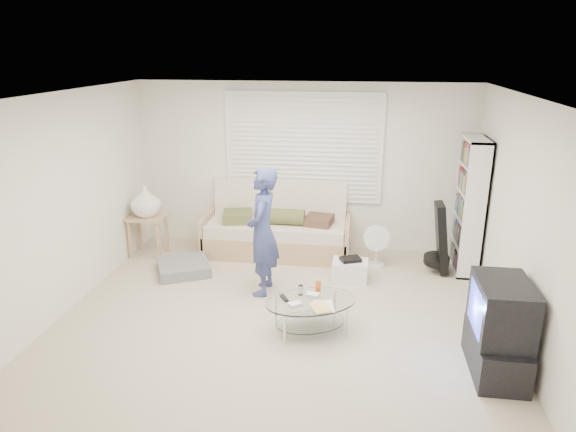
% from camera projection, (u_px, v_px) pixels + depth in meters
% --- Properties ---
extents(ground, '(5.00, 5.00, 0.00)m').
position_uv_depth(ground, '(280.00, 315.00, 5.97)').
color(ground, tan).
rests_on(ground, ground).
extents(room_shell, '(5.02, 4.52, 2.51)m').
position_uv_depth(room_shell, '(286.00, 169.00, 5.91)').
color(room_shell, silver).
rests_on(room_shell, ground).
extents(window_blinds, '(2.32, 0.08, 1.62)m').
position_uv_depth(window_blinds, '(303.00, 148.00, 7.55)').
color(window_blinds, silver).
rests_on(window_blinds, ground).
extents(futon_sofa, '(2.16, 0.87, 1.06)m').
position_uv_depth(futon_sofa, '(277.00, 231.00, 7.67)').
color(futon_sofa, tan).
rests_on(futon_sofa, ground).
extents(grey_floor_pillow, '(0.90, 0.90, 0.15)m').
position_uv_depth(grey_floor_pillow, '(184.00, 267.00, 7.07)').
color(grey_floor_pillow, slate).
rests_on(grey_floor_pillow, ground).
extents(side_table, '(0.54, 0.43, 1.07)m').
position_uv_depth(side_table, '(146.00, 204.00, 7.45)').
color(side_table, tan).
rests_on(side_table, ground).
extents(bookshelf, '(0.29, 0.78, 1.85)m').
position_uv_depth(bookshelf, '(469.00, 206.00, 6.93)').
color(bookshelf, white).
rests_on(bookshelf, ground).
extents(guitar_case, '(0.35, 0.36, 0.97)m').
position_uv_depth(guitar_case, '(440.00, 243.00, 6.96)').
color(guitar_case, black).
rests_on(guitar_case, ground).
extents(floor_fan, '(0.38, 0.25, 0.62)m').
position_uv_depth(floor_fan, '(376.00, 242.00, 7.19)').
color(floor_fan, white).
rests_on(floor_fan, ground).
extents(storage_bin, '(0.47, 0.34, 0.32)m').
position_uv_depth(storage_bin, '(350.00, 270.00, 6.81)').
color(storage_bin, white).
rests_on(storage_bin, ground).
extents(tv_unit, '(0.48, 0.86, 0.93)m').
position_uv_depth(tv_unit, '(499.00, 329.00, 4.79)').
color(tv_unit, black).
rests_on(tv_unit, ground).
extents(coffee_table, '(1.17, 0.97, 0.49)m').
position_uv_depth(coffee_table, '(311.00, 307.00, 5.53)').
color(coffee_table, silver).
rests_on(coffee_table, ground).
extents(standing_person, '(0.39, 0.59, 1.61)m').
position_uv_depth(standing_person, '(263.00, 232.00, 6.28)').
color(standing_person, navy).
rests_on(standing_person, ground).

